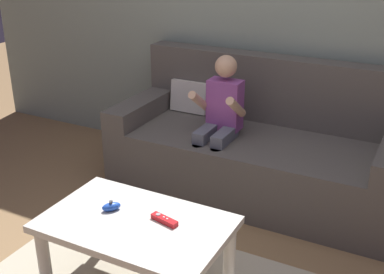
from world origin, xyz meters
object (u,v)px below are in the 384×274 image
at_px(couch, 258,149).
at_px(coffee_table, 136,234).
at_px(nunchuk_blue, 111,207).
at_px(game_remote_red_near_edge, 164,220).
at_px(person_seated_on_couch, 219,119).

bearing_deg(couch, coffee_table, -95.51).
distance_m(couch, coffee_table, 1.28).
bearing_deg(coffee_table, nunchuk_blue, 170.36).
bearing_deg(couch, nunchuk_blue, -102.44).
bearing_deg(game_remote_red_near_edge, couch, 89.95).
xyz_separation_m(coffee_table, game_remote_red_near_edge, (0.12, 0.05, 0.08)).
height_order(person_seated_on_couch, coffee_table, person_seated_on_couch).
height_order(couch, person_seated_on_couch, person_seated_on_couch).
bearing_deg(game_remote_red_near_edge, coffee_table, -156.54).
relative_size(coffee_table, game_remote_red_near_edge, 5.94).
xyz_separation_m(couch, person_seated_on_couch, (-0.20, -0.18, 0.24)).
xyz_separation_m(person_seated_on_couch, coffee_table, (0.08, -1.09, -0.19)).
bearing_deg(nunchuk_blue, couch, 77.56).
bearing_deg(nunchuk_blue, coffee_table, -9.64).
distance_m(person_seated_on_couch, coffee_table, 1.11).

